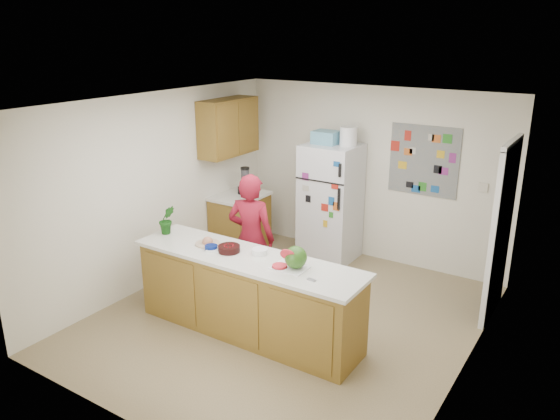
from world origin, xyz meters
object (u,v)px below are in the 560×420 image
Objects in this scene: person at (251,238)px; watermelon at (296,257)px; cherry_bowl at (229,249)px; refrigerator at (330,203)px.

person is 7.02× the size of watermelon.
refrigerator is at bearing 90.23° from cherry_bowl.
refrigerator is 2.53m from watermelon.
watermelon is at bearing 0.58° from cherry_bowl.
refrigerator is at bearing 109.79° from watermelon.
person is at bearing 146.99° from watermelon.
watermelon is 0.85m from cherry_bowl.
refrigerator is 1.05× the size of person.
person reaches higher than watermelon.
cherry_bowl is at bearing -89.77° from refrigerator.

